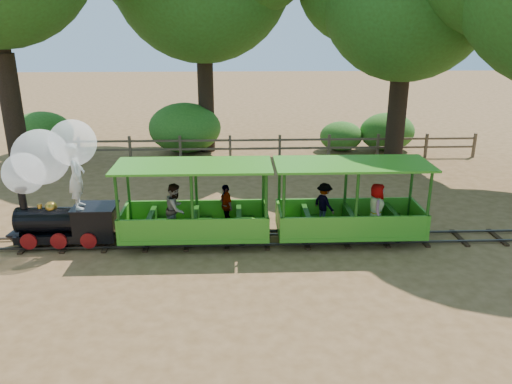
{
  "coord_description": "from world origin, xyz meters",
  "views": [
    {
      "loc": [
        -0.72,
        -11.57,
        5.35
      ],
      "look_at": [
        -0.25,
        0.5,
        1.18
      ],
      "focal_mm": 35.0,
      "sensor_mm": 36.0,
      "label": 1
    }
  ],
  "objects_px": {
    "carriage_front": "(194,214)",
    "carriage_rear": "(350,212)",
    "locomotive": "(52,176)",
    "fence": "(255,145)"
  },
  "relations": [
    {
      "from": "carriage_front",
      "to": "carriage_rear",
      "type": "xyz_separation_m",
      "value": [
        3.89,
        0.02,
        -0.01
      ]
    },
    {
      "from": "locomotive",
      "to": "carriage_front",
      "type": "bearing_deg",
      "value": -1.52
    },
    {
      "from": "carriage_rear",
      "to": "fence",
      "type": "distance_m",
      "value": 8.28
    },
    {
      "from": "carriage_rear",
      "to": "fence",
      "type": "height_order",
      "value": "carriage_rear"
    },
    {
      "from": "locomotive",
      "to": "carriage_rear",
      "type": "relative_size",
      "value": 0.85
    },
    {
      "from": "carriage_rear",
      "to": "carriage_front",
      "type": "bearing_deg",
      "value": -179.73
    },
    {
      "from": "carriage_rear",
      "to": "fence",
      "type": "relative_size",
      "value": 0.21
    },
    {
      "from": "carriage_front",
      "to": "fence",
      "type": "height_order",
      "value": "carriage_front"
    },
    {
      "from": "carriage_front",
      "to": "fence",
      "type": "distance_m",
      "value": 8.23
    },
    {
      "from": "carriage_rear",
      "to": "fence",
      "type": "xyz_separation_m",
      "value": [
        -2.09,
        8.01,
        -0.23
      ]
    }
  ]
}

